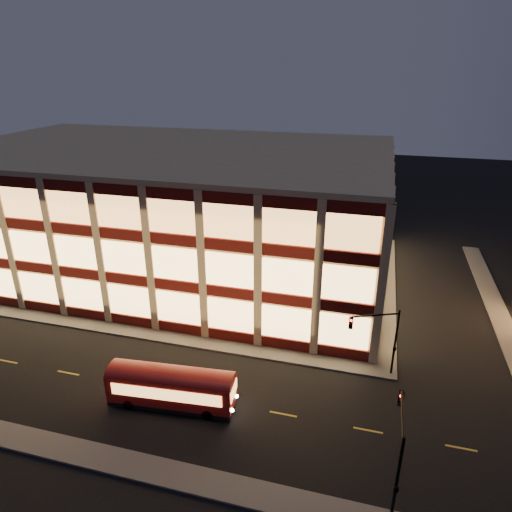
% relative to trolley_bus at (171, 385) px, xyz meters
% --- Properties ---
extents(ground, '(200.00, 200.00, 0.00)m').
position_rel_trolley_bus_xyz_m(ground, '(-7.87, 7.15, -1.74)').
color(ground, black).
rests_on(ground, ground).
extents(sidewalk_office_south, '(54.00, 2.00, 0.15)m').
position_rel_trolley_bus_xyz_m(sidewalk_office_south, '(-10.87, 8.15, -1.67)').
color(sidewalk_office_south, '#514F4C').
rests_on(sidewalk_office_south, ground).
extents(sidewalk_office_east, '(2.00, 30.00, 0.15)m').
position_rel_trolley_bus_xyz_m(sidewalk_office_east, '(15.13, 24.15, -1.67)').
color(sidewalk_office_east, '#514F4C').
rests_on(sidewalk_office_east, ground).
extents(sidewalk_tower_west, '(2.00, 30.00, 0.15)m').
position_rel_trolley_bus_xyz_m(sidewalk_tower_west, '(26.13, 24.15, -1.67)').
color(sidewalk_tower_west, '#514F4C').
rests_on(sidewalk_tower_west, ground).
extents(sidewalk_near, '(100.00, 2.00, 0.15)m').
position_rel_trolley_bus_xyz_m(sidewalk_near, '(-7.87, -5.85, -1.67)').
color(sidewalk_near, '#514F4C').
rests_on(sidewalk_near, ground).
extents(office_building, '(50.45, 30.45, 14.50)m').
position_rel_trolley_bus_xyz_m(office_building, '(-10.78, 24.06, 5.51)').
color(office_building, tan).
rests_on(office_building, ground).
extents(traffic_signal_far, '(3.79, 1.87, 6.00)m').
position_rel_trolley_bus_xyz_m(traffic_signal_far, '(14.34, 7.39, 2.37)').
color(traffic_signal_far, black).
rests_on(traffic_signal_far, ground).
extents(traffic_signal_near, '(0.32, 4.45, 6.00)m').
position_rel_trolley_bus_xyz_m(traffic_signal_near, '(15.63, -3.88, 2.38)').
color(traffic_signal_near, black).
rests_on(traffic_signal_near, ground).
extents(trolley_bus, '(9.45, 3.16, 3.15)m').
position_rel_trolley_bus_xyz_m(trolley_bus, '(0.00, 0.00, 0.00)').
color(trolley_bus, '#990B08').
rests_on(trolley_bus, ground).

